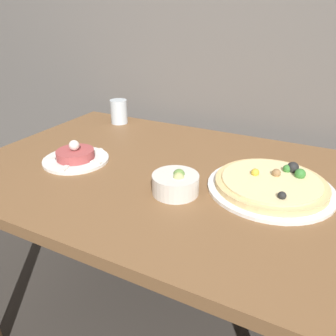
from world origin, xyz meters
The scene contains 5 objects.
dining_table centered at (0.00, 0.44, 0.69)m, with size 1.35×0.88×0.79m.
pizza_plate centered at (0.30, 0.46, 0.80)m, with size 0.36×0.36×0.06m.
tartare_plate centered at (-0.34, 0.36, 0.81)m, with size 0.22×0.22×0.08m.
small_bowl centered at (0.06, 0.32, 0.82)m, with size 0.13×0.13×0.07m.
drinking_glass centered at (-0.45, 0.78, 0.84)m, with size 0.08×0.08×0.11m.
Camera 1 is at (0.41, -0.41, 1.26)m, focal length 35.00 mm.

